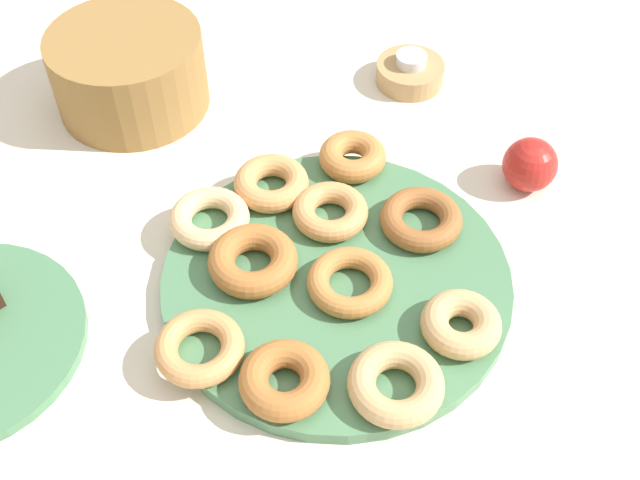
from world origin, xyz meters
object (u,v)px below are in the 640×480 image
at_px(donut_5, 422,220).
at_px(donut_9, 284,380).
at_px(donut_2, 396,384).
at_px(tealight, 411,60).
at_px(donut_3, 271,183).
at_px(basket, 129,71).
at_px(donut_0, 253,261).
at_px(donut_4, 210,218).
at_px(donut_1, 349,283).
at_px(donut_6, 330,212).
at_px(donut_8, 198,346).
at_px(donut_plate, 336,280).
at_px(candle_holder, 410,73).
at_px(donut_7, 461,324).
at_px(apple, 530,165).
at_px(donut_10, 353,157).

bearing_deg(donut_5, donut_9, -161.80).
distance_m(donut_2, tealight, 0.50).
xyz_separation_m(donut_3, basket, (-0.05, 0.26, 0.02)).
bearing_deg(donut_2, tealight, 47.78).
distance_m(donut_5, tealight, 0.29).
bearing_deg(donut_9, donut_0, 68.26).
bearing_deg(donut_4, donut_3, 3.03).
height_order(donut_1, donut_6, donut_6).
height_order(donut_5, donut_8, donut_5).
height_order(donut_plate, donut_3, donut_3).
height_order(donut_2, basket, basket).
distance_m(donut_2, candle_holder, 0.50).
xyz_separation_m(donut_4, donut_6, (0.12, -0.07, 0.00)).
bearing_deg(donut_6, candle_holder, 31.54).
bearing_deg(donut_9, basket, 79.30).
height_order(donut_8, candle_holder, donut_8).
bearing_deg(donut_3, donut_1, -95.56).
bearing_deg(donut_8, donut_9, -61.04).
bearing_deg(donut_3, donut_7, -81.58).
bearing_deg(donut_7, donut_6, 93.57).
bearing_deg(donut_6, donut_9, -137.97).
xyz_separation_m(donut_7, candle_holder, (0.24, 0.36, -0.02)).
distance_m(tealight, apple, 0.24).
height_order(donut_4, candle_holder, donut_4).
relative_size(donut_3, apple, 1.34).
bearing_deg(tealight, donut_1, -140.27).
relative_size(donut_plate, donut_4, 4.18).
bearing_deg(donut_4, donut_plate, -63.03).
relative_size(donut_0, donut_6, 1.12).
bearing_deg(donut_7, donut_4, 115.05).
relative_size(donut_2, donut_5, 1.00).
relative_size(donut_8, apple, 1.37).
relative_size(donut_3, donut_6, 1.02).
xyz_separation_m(donut_plate, donut_8, (-0.17, 0.00, 0.02)).
distance_m(donut_plate, donut_7, 0.14).
relative_size(donut_plate, donut_3, 4.29).
bearing_deg(donut_7, donut_3, 98.42).
distance_m(donut_4, candle_holder, 0.38).
bearing_deg(donut_1, candle_holder, 39.73).
bearing_deg(donut_5, basket, 110.12).
distance_m(donut_0, donut_9, 0.15).
relative_size(donut_1, basket, 0.46).
bearing_deg(donut_10, donut_8, -156.89).
xyz_separation_m(donut_2, donut_3, (0.05, 0.29, -0.00)).
height_order(donut_1, donut_8, same).
xyz_separation_m(donut_6, tealight, (0.25, 0.15, 0.01)).
xyz_separation_m(donut_5, donut_8, (-0.29, 0.00, -0.00)).
relative_size(donut_9, apple, 1.34).
distance_m(donut_plate, donut_1, 0.03).
height_order(donut_3, candle_holder, donut_3).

